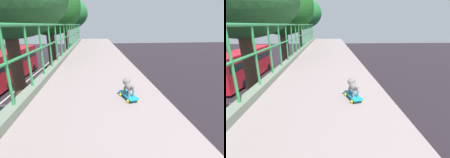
# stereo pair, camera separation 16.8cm
# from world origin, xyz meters

# --- Properties ---
(city_bus) EXTENTS (2.53, 11.63, 3.46)m
(city_bus) POSITION_xyz_m (-8.75, 20.05, 1.95)
(city_bus) COLOR #B41520
(city_bus) RESTS_ON ground
(roadside_tree_far) EXTENTS (4.77, 4.77, 9.64)m
(roadside_tree_far) POSITION_xyz_m (-2.31, 13.56, 7.48)
(roadside_tree_far) COLOR #51362F
(roadside_tree_far) RESTS_ON ground
(roadside_tree_farthest) EXTENTS (5.31, 5.31, 9.50)m
(roadside_tree_farthest) POSITION_xyz_m (-2.35, 21.59, 7.53)
(roadside_tree_farthest) COLOR #503028
(roadside_tree_farthest) RESTS_ON ground
(toy_skateboard) EXTENTS (0.30, 0.51, 0.08)m
(toy_skateboard) POSITION_xyz_m (1.57, 2.82, 5.07)
(toy_skateboard) COLOR #1297C4
(toy_skateboard) RESTS_ON overpass_deck
(small_dog) EXTENTS (0.20, 0.35, 0.29)m
(small_dog) POSITION_xyz_m (1.56, 2.84, 5.26)
(small_dog) COLOR slate
(small_dog) RESTS_ON toy_skateboard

